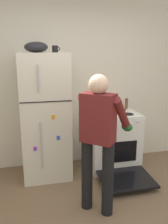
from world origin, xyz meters
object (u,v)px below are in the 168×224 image
at_px(person_cook, 99,133).
at_px(red_pot, 104,110).
at_px(refrigerator, 45,116).
at_px(pepper_mill, 126,103).
at_px(coffee_mug, 55,49).
at_px(mixing_bowl, 36,47).
at_px(stove_range, 113,141).

relative_size(person_cook, red_pot, 4.21).
relative_size(refrigerator, person_cook, 1.13).
xyz_separation_m(refrigerator, pepper_mill, (1.35, 0.20, 0.08)).
bearing_deg(pepper_mill, coffee_mug, -172.66).
relative_size(red_pot, mixing_bowl, 1.19).
bearing_deg(pepper_mill, person_cook, -124.49).
distance_m(stove_range, pepper_mill, 0.66).
height_order(person_cook, mixing_bowl, mixing_bowl).
bearing_deg(pepper_mill, refrigerator, -171.55).
relative_size(red_pot, pepper_mill, 2.28).
bearing_deg(mixing_bowl, person_cook, -59.38).
bearing_deg(stove_range, refrigerator, 179.04).
height_order(refrigerator, pepper_mill, refrigerator).
bearing_deg(coffee_mug, refrigerator, -164.60).
height_order(coffee_mug, pepper_mill, coffee_mug).
xyz_separation_m(refrigerator, person_cook, (0.52, -1.01, 0.05)).
distance_m(refrigerator, person_cook, 1.13).
distance_m(stove_range, mixing_bowl, 1.83).
distance_m(refrigerator, mixing_bowl, 0.98).
bearing_deg(stove_range, coffee_mug, 175.52).
height_order(red_pot, mixing_bowl, mixing_bowl).
xyz_separation_m(refrigerator, mixing_bowl, (-0.08, 0.00, 0.97)).
relative_size(person_cook, pepper_mill, 9.61).
xyz_separation_m(coffee_mug, mixing_bowl, (-0.26, -0.05, 0.02)).
height_order(refrigerator, person_cook, refrigerator).
height_order(stove_range, red_pot, red_pot).
relative_size(person_cook, coffee_mug, 14.28).
xyz_separation_m(person_cook, pepper_mill, (0.83, 1.21, 0.03)).
relative_size(person_cook, mixing_bowl, 5.01).
distance_m(stove_range, coffee_mug, 1.66).
height_order(stove_range, person_cook, person_cook).
bearing_deg(coffee_mug, person_cook, -72.46).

